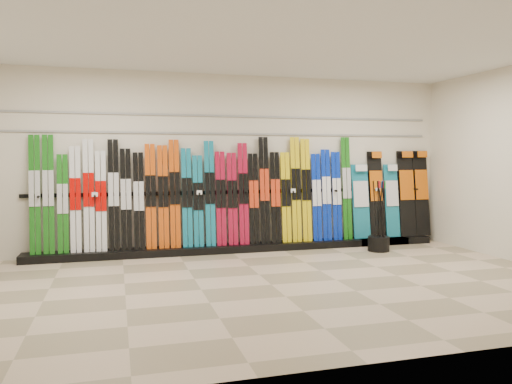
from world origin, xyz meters
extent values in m
plane|color=gray|center=(0.00, 0.00, 0.00)|extent=(8.00, 8.00, 0.00)
plane|color=beige|center=(0.00, 2.50, 1.50)|extent=(8.00, 0.00, 8.00)
plane|color=silver|center=(0.00, 0.00, 3.00)|extent=(8.00, 8.00, 0.00)
cube|color=black|center=(0.22, 2.28, 0.06)|extent=(8.00, 0.40, 0.12)
cube|color=#196716|center=(-3.06, 2.33, 1.03)|extent=(0.17, 0.21, 1.83)
cube|color=#196716|center=(-2.86, 2.33, 1.03)|extent=(0.17, 0.21, 1.83)
cube|color=#196716|center=(-2.66, 2.31, 0.88)|extent=(0.17, 0.18, 1.53)
cube|color=silver|center=(-2.47, 2.32, 0.95)|extent=(0.17, 0.19, 1.65)
cube|color=silver|center=(-2.27, 2.32, 1.00)|extent=(0.17, 0.20, 1.77)
cube|color=silver|center=(-2.09, 2.31, 0.91)|extent=(0.17, 0.18, 1.58)
cube|color=black|center=(-1.90, 2.32, 1.00)|extent=(0.17, 0.20, 1.77)
cube|color=black|center=(-1.71, 2.32, 0.93)|extent=(0.17, 0.19, 1.62)
cube|color=black|center=(-1.51, 2.31, 0.90)|extent=(0.17, 0.18, 1.56)
cube|color=#CC4A0D|center=(-1.32, 2.32, 0.97)|extent=(0.17, 0.20, 1.70)
cube|color=#CC4A0D|center=(-1.12, 2.32, 0.96)|extent=(0.17, 0.19, 1.67)
cube|color=#CC4A0D|center=(-0.93, 2.32, 1.00)|extent=(0.17, 0.20, 1.77)
cube|color=#12718D|center=(-0.74, 2.32, 0.93)|extent=(0.17, 0.19, 1.63)
cube|color=#12718D|center=(-0.55, 2.31, 0.87)|extent=(0.17, 0.18, 1.51)
cube|color=#12718D|center=(-0.35, 2.32, 1.00)|extent=(0.17, 0.20, 1.75)
cube|color=#A10D2B|center=(-0.17, 2.31, 0.91)|extent=(0.17, 0.18, 1.58)
cube|color=#A10D2B|center=(0.03, 2.31, 0.90)|extent=(0.17, 0.18, 1.55)
cube|color=#A10D2B|center=(0.23, 2.32, 0.98)|extent=(0.17, 0.20, 1.72)
cube|color=black|center=(0.41, 2.31, 0.89)|extent=(0.17, 0.18, 1.54)
cube|color=black|center=(0.61, 2.33, 1.03)|extent=(0.17, 0.21, 1.83)
cube|color=black|center=(0.80, 2.31, 0.90)|extent=(0.17, 0.18, 1.57)
cube|color=yellow|center=(0.99, 2.31, 0.90)|extent=(0.17, 0.18, 1.56)
cube|color=yellow|center=(1.18, 2.33, 1.04)|extent=(0.17, 0.21, 1.83)
cube|color=yellow|center=(1.38, 2.33, 1.02)|extent=(0.17, 0.21, 1.80)
cube|color=#0828B0|center=(1.57, 2.31, 0.89)|extent=(0.17, 0.18, 1.54)
cube|color=#0828B0|center=(1.76, 2.32, 0.93)|extent=(0.17, 0.19, 1.62)
cube|color=#0828B0|center=(1.95, 2.31, 0.91)|extent=(0.17, 0.18, 1.57)
cube|color=#196716|center=(2.16, 2.33, 1.04)|extent=(0.17, 0.21, 1.84)
cube|color=#14728C|center=(2.45, 2.34, 0.79)|extent=(0.33, 0.21, 1.35)
cube|color=black|center=(2.77, 2.36, 0.91)|extent=(0.28, 0.24, 1.59)
cube|color=#14728C|center=(3.09, 2.34, 0.79)|extent=(0.28, 0.21, 1.35)
cube|color=black|center=(3.41, 2.36, 0.92)|extent=(0.33, 0.25, 1.59)
cube|color=black|center=(3.73, 2.36, 0.92)|extent=(0.30, 0.25, 1.60)
cylinder|color=black|center=(2.44, 1.65, 0.12)|extent=(0.37, 0.37, 0.25)
cylinder|color=black|center=(2.44, 1.69, 0.61)|extent=(0.04, 0.02, 1.18)
cylinder|color=black|center=(2.44, 1.63, 0.61)|extent=(0.03, 0.15, 1.17)
cylinder|color=black|center=(2.48, 1.62, 0.61)|extent=(0.13, 0.11, 1.17)
cylinder|color=black|center=(2.45, 1.67, 0.61)|extent=(0.13, 0.02, 1.18)
cylinder|color=black|center=(2.41, 1.61, 0.61)|extent=(0.11, 0.04, 1.18)
cylinder|color=black|center=(2.48, 1.66, 0.61)|extent=(0.13, 0.04, 1.18)
cylinder|color=black|center=(2.45, 1.59, 0.61)|extent=(0.05, 0.12, 1.18)
cylinder|color=black|center=(2.47, 1.54, 0.61)|extent=(0.05, 0.02, 1.18)
cylinder|color=black|center=(2.48, 1.58, 0.61)|extent=(0.03, 0.13, 1.18)
cylinder|color=black|center=(2.37, 1.66, 0.61)|extent=(0.06, 0.13, 1.18)
cube|color=gray|center=(0.00, 2.48, 2.00)|extent=(7.60, 0.02, 0.03)
cube|color=gray|center=(0.00, 2.48, 2.30)|extent=(7.60, 0.02, 0.03)
camera|label=1|loc=(-1.86, -5.88, 1.61)|focal=35.00mm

